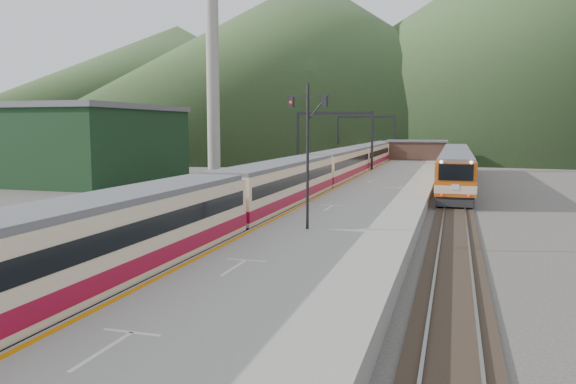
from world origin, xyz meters
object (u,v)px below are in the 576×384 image
(second_train, at_px, (456,165))
(signal_mast, at_px, (308,141))
(main_train, at_px, (340,167))
(worker, at_px, (44,247))

(second_train, bearing_deg, signal_mast, -101.17)
(main_train, relative_size, signal_mast, 14.11)
(signal_mast, distance_m, worker, 13.12)
(signal_mast, relative_size, worker, 4.15)
(signal_mast, bearing_deg, main_train, 98.31)
(main_train, height_order, second_train, second_train)
(second_train, distance_m, signal_mast, 36.95)
(worker, bearing_deg, main_train, -74.01)
(second_train, distance_m, worker, 46.36)
(signal_mast, height_order, worker, signal_mast)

